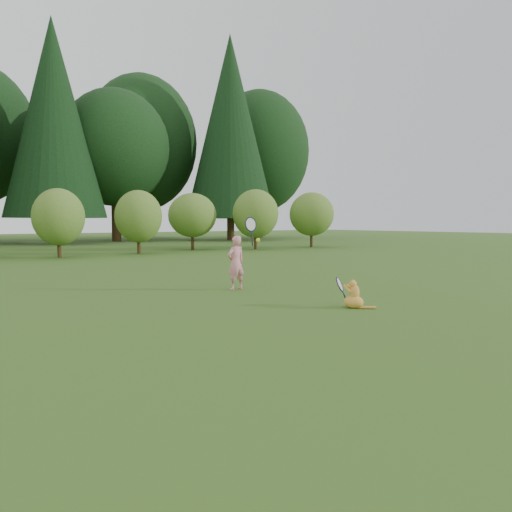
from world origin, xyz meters
TOP-DOWN VIEW (x-y plane):
  - ground at (0.00, 0.00)m, footprint 100.00×100.00m
  - shrub_row at (0.00, 13.00)m, footprint 28.00×3.00m
  - woodland_backdrop at (0.00, 23.00)m, footprint 48.00×10.00m
  - child at (0.36, 1.65)m, footprint 0.58×0.35m
  - cat at (0.67, -1.04)m, footprint 0.38×0.67m
  - tennis_ball at (0.53, 1.19)m, footprint 0.08×0.08m

SIDE VIEW (x-z plane):
  - ground at x=0.00m, z-range 0.00..0.00m
  - cat at x=0.67m, z-range -0.07..0.51m
  - child at x=0.36m, z-range -0.23..1.32m
  - tennis_ball at x=0.53m, z-range 0.92..1.00m
  - shrub_row at x=0.00m, z-range 0.00..2.80m
  - woodland_backdrop at x=0.00m, z-range 0.00..15.00m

